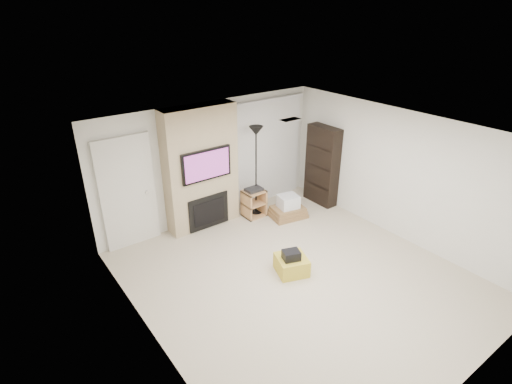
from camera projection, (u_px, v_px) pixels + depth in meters
floor at (298, 278)px, 6.76m from camera, size 5.00×5.50×0.00m
ceiling at (306, 136)px, 5.69m from camera, size 5.00×5.50×0.00m
wall_back at (211, 162)px, 8.21m from camera, size 5.00×0.00×2.50m
wall_front at (478, 312)px, 4.23m from camera, size 5.00×0.00×2.50m
wall_left at (151, 271)px, 4.87m from camera, size 0.00×5.50×2.50m
wall_right at (399, 175)px, 7.57m from camera, size 0.00×5.50×2.50m
hvac_vent at (290, 119)px, 6.48m from camera, size 0.35×0.18×0.01m
ottoman at (292, 265)px, 6.84m from camera, size 0.64×0.64×0.30m
black_bag at (291, 255)px, 6.70m from camera, size 0.34×0.30×0.16m
fireplace_wall at (201, 169)px, 7.88m from camera, size 1.50×0.47×2.50m
entry_door at (128, 193)px, 7.30m from camera, size 1.02×0.11×2.14m
vertical_blinds at (266, 148)px, 8.92m from camera, size 1.98×0.10×2.37m
floor_lamp at (256, 146)px, 8.18m from camera, size 0.29×0.29×1.97m
av_stand at (254, 201)px, 8.58m from camera, size 0.45×0.38×0.66m
box_stack at (288, 209)px, 8.61m from camera, size 0.84×0.69×0.50m
bookshelf at (322, 165)px, 8.97m from camera, size 0.30×0.80×1.80m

